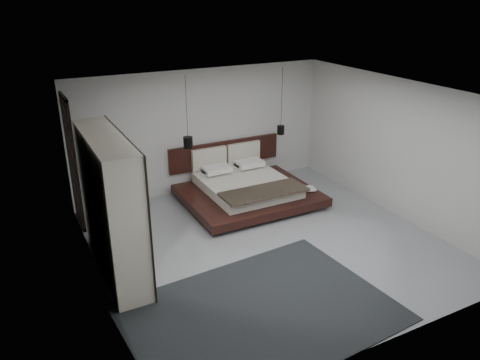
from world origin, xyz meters
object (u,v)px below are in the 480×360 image
rug (261,312)px  pendant_left (188,142)px  lattice_screen (73,162)px  pendant_right (281,130)px  wardrobe (111,206)px  bed (246,188)px

rug → pendant_left: bearing=82.7°
lattice_screen → pendant_right: size_ratio=1.68×
wardrobe → rug: size_ratio=0.63×
pendant_right → bed: bearing=-158.9°
bed → rug: (-1.67, -3.61, -0.28)m
bed → pendant_right: size_ratio=1.81×
wardrobe → pendant_right: bearing=24.0°
bed → pendant_left: 1.66m
lattice_screen → pendant_left: bearing=-2.4°
lattice_screen → rug: size_ratio=0.69×
lattice_screen → bed: size_ratio=0.93×
bed → pendant_left: size_ratio=1.83×
lattice_screen → rug: lattice_screen is taller
bed → wardrobe: size_ratio=1.17×
bed → lattice_screen: bearing=171.2°
pendant_left → pendant_right: same height
wardrobe → rug: wardrobe is taller
pendant_left → wardrobe: (-2.09, -1.96, -0.22)m
bed → wardrobe: (-3.24, -1.51, 0.89)m
pendant_left → rug: pendant_left is taller
bed → pendant_left: pendant_left is taller
lattice_screen → bed: lattice_screen is taller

